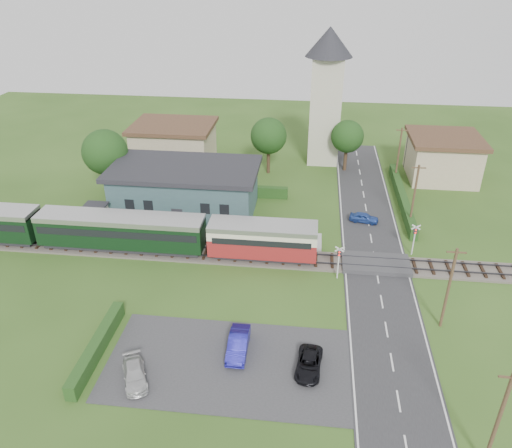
# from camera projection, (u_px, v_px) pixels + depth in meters

# --- Properties ---
(ground) EXTENTS (120.00, 120.00, 0.00)m
(ground) POSITION_uv_depth(u_px,v_px,m) (266.00, 271.00, 45.39)
(ground) COLOR #2D4C19
(railway_track) EXTENTS (76.00, 3.20, 0.49)m
(railway_track) POSITION_uv_depth(u_px,v_px,m) (268.00, 258.00, 47.08)
(railway_track) COLOR #4C443D
(railway_track) RESTS_ON ground
(road) EXTENTS (6.00, 70.00, 0.05)m
(road) POSITION_uv_depth(u_px,v_px,m) (378.00, 278.00, 44.36)
(road) COLOR #28282B
(road) RESTS_ON ground
(car_park) EXTENTS (17.00, 9.00, 0.08)m
(car_park) POSITION_uv_depth(u_px,v_px,m) (228.00, 364.00, 35.06)
(car_park) COLOR #333335
(car_park) RESTS_ON ground
(crossing_deck) EXTENTS (6.20, 3.40, 0.45)m
(crossing_deck) POSITION_uv_depth(u_px,v_px,m) (376.00, 264.00, 46.00)
(crossing_deck) COLOR #333335
(crossing_deck) RESTS_ON ground
(platform) EXTENTS (30.00, 3.00, 0.45)m
(platform) POSITION_uv_depth(u_px,v_px,m) (174.00, 234.00, 50.85)
(platform) COLOR gray
(platform) RESTS_ON ground
(equipment_hut) EXTENTS (2.30, 2.30, 2.55)m
(equipment_hut) POSITION_uv_depth(u_px,v_px,m) (96.00, 217.00, 50.94)
(equipment_hut) COLOR beige
(equipment_hut) RESTS_ON platform
(station_building) EXTENTS (16.00, 9.00, 5.30)m
(station_building) POSITION_uv_depth(u_px,v_px,m) (186.00, 189.00, 54.72)
(station_building) COLOR #3A595C
(station_building) RESTS_ON ground
(train) EXTENTS (43.20, 2.90, 3.40)m
(train) POSITION_uv_depth(u_px,v_px,m) (89.00, 228.00, 47.87)
(train) COLOR #232328
(train) RESTS_ON ground
(church_tower) EXTENTS (6.00, 6.00, 17.60)m
(church_tower) POSITION_uv_depth(u_px,v_px,m) (327.00, 87.00, 64.40)
(church_tower) COLOR beige
(church_tower) RESTS_ON ground
(house_west) EXTENTS (10.80, 8.80, 5.50)m
(house_west) POSITION_uv_depth(u_px,v_px,m) (174.00, 143.00, 67.40)
(house_west) COLOR tan
(house_west) RESTS_ON ground
(house_east) EXTENTS (8.80, 8.80, 5.50)m
(house_east) POSITION_uv_depth(u_px,v_px,m) (442.00, 157.00, 62.93)
(house_east) COLOR tan
(house_east) RESTS_ON ground
(hedge_carpark) EXTENTS (0.80, 9.00, 1.20)m
(hedge_carpark) POSITION_uv_depth(u_px,v_px,m) (97.00, 347.00, 35.77)
(hedge_carpark) COLOR #193814
(hedge_carpark) RESTS_ON ground
(hedge_roadside) EXTENTS (0.80, 18.00, 1.20)m
(hedge_roadside) POSITION_uv_depth(u_px,v_px,m) (402.00, 197.00, 57.60)
(hedge_roadside) COLOR #193814
(hedge_roadside) RESTS_ON ground
(hedge_station) EXTENTS (22.00, 0.80, 1.30)m
(hedge_station) POSITION_uv_depth(u_px,v_px,m) (196.00, 189.00, 59.62)
(hedge_station) COLOR #193814
(hedge_station) RESTS_ON ground
(tree_a) EXTENTS (5.20, 5.20, 8.00)m
(tree_a) POSITION_uv_depth(u_px,v_px,m) (105.00, 152.00, 57.08)
(tree_a) COLOR #332316
(tree_a) RESTS_ON ground
(tree_b) EXTENTS (4.60, 4.60, 7.34)m
(tree_b) POSITION_uv_depth(u_px,v_px,m) (269.00, 136.00, 63.25)
(tree_b) COLOR #332316
(tree_b) RESTS_ON ground
(tree_c) EXTENTS (4.20, 4.20, 6.78)m
(tree_c) POSITION_uv_depth(u_px,v_px,m) (347.00, 137.00, 64.15)
(tree_c) COLOR #332316
(tree_c) RESTS_ON ground
(utility_pole_a) EXTENTS (1.40, 0.22, 7.00)m
(utility_pole_a) POSITION_uv_depth(u_px,v_px,m) (498.00, 420.00, 26.50)
(utility_pole_a) COLOR #473321
(utility_pole_a) RESTS_ON ground
(utility_pole_b) EXTENTS (1.40, 0.22, 7.00)m
(utility_pole_b) POSITION_uv_depth(u_px,v_px,m) (449.00, 288.00, 36.97)
(utility_pole_b) COLOR #473321
(utility_pole_b) RESTS_ON ground
(utility_pole_c) EXTENTS (1.40, 0.22, 7.00)m
(utility_pole_c) POSITION_uv_depth(u_px,v_px,m) (414.00, 196.00, 50.92)
(utility_pole_c) COLOR #473321
(utility_pole_c) RESTS_ON ground
(utility_pole_d) EXTENTS (1.40, 0.22, 7.00)m
(utility_pole_d) POSITION_uv_depth(u_px,v_px,m) (399.00, 154.00, 61.39)
(utility_pole_d) COLOR #473321
(utility_pole_d) RESTS_ON ground
(crossing_signal_near) EXTENTS (0.84, 0.28, 3.28)m
(crossing_signal_near) POSITION_uv_depth(u_px,v_px,m) (339.00, 258.00, 43.36)
(crossing_signal_near) COLOR silver
(crossing_signal_near) RESTS_ON ground
(crossing_signal_far) EXTENTS (0.84, 0.28, 3.28)m
(crossing_signal_far) POSITION_uv_depth(u_px,v_px,m) (415.00, 235.00, 46.80)
(crossing_signal_far) COLOR silver
(crossing_signal_far) RESTS_ON ground
(streetlamp_west) EXTENTS (0.30, 0.30, 5.15)m
(streetlamp_west) POSITION_uv_depth(u_px,v_px,m) (110.00, 152.00, 63.63)
(streetlamp_west) COLOR #3F3F47
(streetlamp_west) RESTS_ON ground
(streetlamp_east) EXTENTS (0.30, 0.30, 5.15)m
(streetlamp_east) POSITION_uv_depth(u_px,v_px,m) (407.00, 146.00, 65.84)
(streetlamp_east) COLOR #3F3F47
(streetlamp_east) RESTS_ON ground
(car_on_road) EXTENTS (3.22, 1.79, 1.04)m
(car_on_road) POSITION_uv_depth(u_px,v_px,m) (364.00, 218.00, 53.29)
(car_on_road) COLOR #27489B
(car_on_road) RESTS_ON road
(car_park_blue) EXTENTS (1.43, 3.97, 1.30)m
(car_park_blue) POSITION_uv_depth(u_px,v_px,m) (238.00, 344.00, 35.82)
(car_park_blue) COLOR navy
(car_park_blue) RESTS_ON car_park
(car_park_silver) EXTENTS (2.85, 3.89, 1.05)m
(car_park_silver) POSITION_uv_depth(u_px,v_px,m) (135.00, 374.00, 33.44)
(car_park_silver) COLOR #B9B9B9
(car_park_silver) RESTS_ON car_park
(car_park_dark) EXTENTS (1.99, 3.77, 1.01)m
(car_park_dark) POSITION_uv_depth(u_px,v_px,m) (309.00, 364.00, 34.30)
(car_park_dark) COLOR black
(car_park_dark) RESTS_ON car_park
(pedestrian_near) EXTENTS (0.79, 0.65, 1.86)m
(pedestrian_near) POSITION_uv_depth(u_px,v_px,m) (253.00, 227.00, 49.73)
(pedestrian_near) COLOR gray
(pedestrian_near) RESTS_ON platform
(pedestrian_far) EXTENTS (0.63, 0.78, 1.50)m
(pedestrian_far) POSITION_uv_depth(u_px,v_px,m) (119.00, 225.00, 50.53)
(pedestrian_far) COLOR gray
(pedestrian_far) RESTS_ON platform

